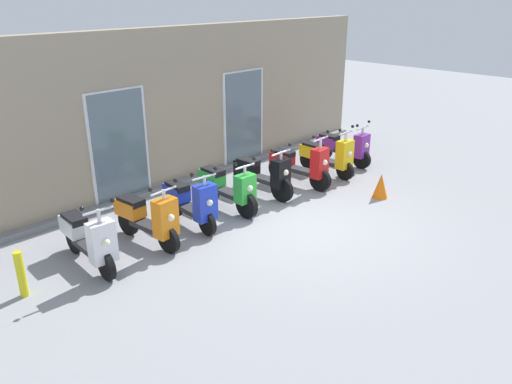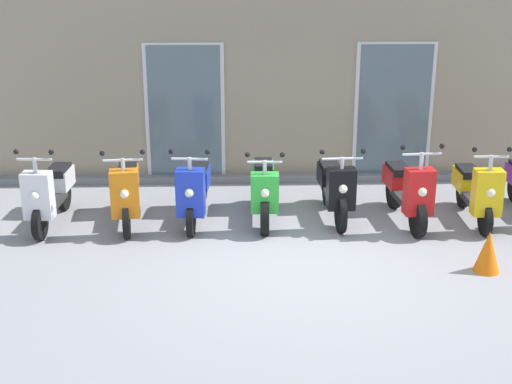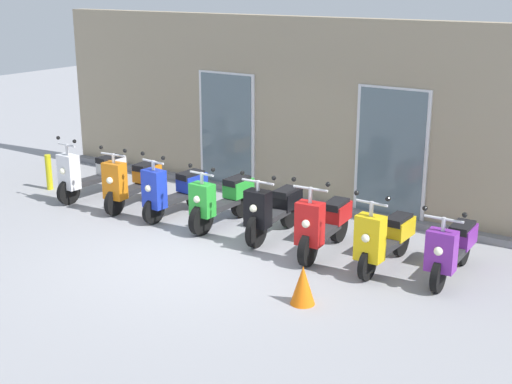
{
  "view_description": "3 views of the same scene",
  "coord_description": "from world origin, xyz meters",
  "px_view_note": "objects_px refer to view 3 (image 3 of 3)",
  "views": [
    {
      "loc": [
        -6.68,
        -5.48,
        4.07
      ],
      "look_at": [
        -0.51,
        0.59,
        0.6
      ],
      "focal_mm": 35.68,
      "sensor_mm": 36.0,
      "label": 1
    },
    {
      "loc": [
        -0.9,
        -8.38,
        3.83
      ],
      "look_at": [
        -0.62,
        0.81,
        0.63
      ],
      "focal_mm": 50.89,
      "sensor_mm": 36.0,
      "label": 2
    },
    {
      "loc": [
        6.28,
        -7.56,
        3.98
      ],
      "look_at": [
        0.46,
        1.0,
        0.85
      ],
      "focal_mm": 49.47,
      "sensor_mm": 36.0,
      "label": 3
    }
  ],
  "objects_px": {
    "scooter_red": "(324,224)",
    "scooter_purple": "(452,248)",
    "scooter_green": "(222,199)",
    "curb_bollard": "(49,172)",
    "scooter_black": "(273,209)",
    "scooter_blue": "(173,189)",
    "scooter_yellow": "(385,237)",
    "traffic_cone": "(303,285)",
    "scooter_orange": "(131,181)",
    "scooter_white": "(91,173)"
  },
  "relations": [
    {
      "from": "scooter_orange",
      "to": "scooter_blue",
      "type": "relative_size",
      "value": 1.02
    },
    {
      "from": "traffic_cone",
      "to": "scooter_yellow",
      "type": "bearing_deg",
      "value": 77.63
    },
    {
      "from": "scooter_green",
      "to": "curb_bollard",
      "type": "height_order",
      "value": "scooter_green"
    },
    {
      "from": "scooter_blue",
      "to": "scooter_purple",
      "type": "relative_size",
      "value": 0.96
    },
    {
      "from": "scooter_yellow",
      "to": "curb_bollard",
      "type": "bearing_deg",
      "value": -179.73
    },
    {
      "from": "scooter_green",
      "to": "scooter_blue",
      "type": "bearing_deg",
      "value": -174.62
    },
    {
      "from": "scooter_green",
      "to": "curb_bollard",
      "type": "bearing_deg",
      "value": -177.28
    },
    {
      "from": "scooter_white",
      "to": "scooter_yellow",
      "type": "bearing_deg",
      "value": -0.52
    },
    {
      "from": "scooter_orange",
      "to": "scooter_red",
      "type": "distance_m",
      "value": 3.95
    },
    {
      "from": "scooter_black",
      "to": "scooter_white",
      "type": "bearing_deg",
      "value": -178.29
    },
    {
      "from": "scooter_white",
      "to": "traffic_cone",
      "type": "bearing_deg",
      "value": -16.88
    },
    {
      "from": "scooter_black",
      "to": "scooter_purple",
      "type": "relative_size",
      "value": 1.03
    },
    {
      "from": "scooter_green",
      "to": "scooter_red",
      "type": "height_order",
      "value": "scooter_red"
    },
    {
      "from": "scooter_blue",
      "to": "scooter_black",
      "type": "xyz_separation_m",
      "value": [
        1.99,
        0.11,
        -0.01
      ]
    },
    {
      "from": "scooter_black",
      "to": "curb_bollard",
      "type": "height_order",
      "value": "scooter_black"
    },
    {
      "from": "curb_bollard",
      "to": "scooter_purple",
      "type": "bearing_deg",
      "value": 1.67
    },
    {
      "from": "scooter_yellow",
      "to": "traffic_cone",
      "type": "height_order",
      "value": "scooter_yellow"
    },
    {
      "from": "scooter_blue",
      "to": "scooter_black",
      "type": "relative_size",
      "value": 0.93
    },
    {
      "from": "scooter_white",
      "to": "traffic_cone",
      "type": "relative_size",
      "value": 3.11
    },
    {
      "from": "scooter_black",
      "to": "scooter_red",
      "type": "xyz_separation_m",
      "value": [
        1.01,
        -0.17,
        -0.0
      ]
    },
    {
      "from": "scooter_black",
      "to": "curb_bollard",
      "type": "relative_size",
      "value": 2.3
    },
    {
      "from": "scooter_yellow",
      "to": "curb_bollard",
      "type": "relative_size",
      "value": 2.21
    },
    {
      "from": "scooter_yellow",
      "to": "scooter_purple",
      "type": "bearing_deg",
      "value": 12.43
    },
    {
      "from": "scooter_red",
      "to": "scooter_purple",
      "type": "distance_m",
      "value": 1.91
    },
    {
      "from": "scooter_black",
      "to": "scooter_yellow",
      "type": "relative_size",
      "value": 1.04
    },
    {
      "from": "curb_bollard",
      "to": "traffic_cone",
      "type": "height_order",
      "value": "curb_bollard"
    },
    {
      "from": "traffic_cone",
      "to": "scooter_black",
      "type": "bearing_deg",
      "value": 131.61
    },
    {
      "from": "scooter_green",
      "to": "scooter_black",
      "type": "xyz_separation_m",
      "value": [
        1.02,
        0.01,
        0.02
      ]
    },
    {
      "from": "scooter_white",
      "to": "scooter_blue",
      "type": "distance_m",
      "value": 2.03
    },
    {
      "from": "scooter_white",
      "to": "scooter_green",
      "type": "relative_size",
      "value": 0.99
    },
    {
      "from": "scooter_blue",
      "to": "scooter_red",
      "type": "bearing_deg",
      "value": -1.31
    },
    {
      "from": "scooter_orange",
      "to": "scooter_yellow",
      "type": "bearing_deg",
      "value": -0.3
    },
    {
      "from": "scooter_orange",
      "to": "scooter_purple",
      "type": "distance_m",
      "value": 5.86
    },
    {
      "from": "scooter_white",
      "to": "scooter_purple",
      "type": "distance_m",
      "value": 6.93
    },
    {
      "from": "scooter_orange",
      "to": "traffic_cone",
      "type": "distance_m",
      "value": 4.88
    },
    {
      "from": "scooter_white",
      "to": "scooter_black",
      "type": "distance_m",
      "value": 4.02
    },
    {
      "from": "scooter_blue",
      "to": "scooter_yellow",
      "type": "bearing_deg",
      "value": -1.0
    },
    {
      "from": "scooter_red",
      "to": "scooter_green",
      "type": "bearing_deg",
      "value": 175.45
    },
    {
      "from": "scooter_red",
      "to": "curb_bollard",
      "type": "height_order",
      "value": "scooter_red"
    },
    {
      "from": "curb_bollard",
      "to": "traffic_cone",
      "type": "bearing_deg",
      "value": -13.57
    },
    {
      "from": "scooter_white",
      "to": "scooter_black",
      "type": "xyz_separation_m",
      "value": [
        4.02,
        0.12,
        -0.01
      ]
    },
    {
      "from": "scooter_white",
      "to": "scooter_blue",
      "type": "relative_size",
      "value": 1.08
    },
    {
      "from": "scooter_white",
      "to": "scooter_orange",
      "type": "distance_m",
      "value": 1.08
    },
    {
      "from": "scooter_orange",
      "to": "curb_bollard",
      "type": "height_order",
      "value": "scooter_orange"
    },
    {
      "from": "scooter_yellow",
      "to": "scooter_orange",
      "type": "bearing_deg",
      "value": 179.7
    },
    {
      "from": "scooter_yellow",
      "to": "curb_bollard",
      "type": "distance_m",
      "value": 7.11
    },
    {
      "from": "scooter_green",
      "to": "scooter_purple",
      "type": "height_order",
      "value": "scooter_green"
    },
    {
      "from": "traffic_cone",
      "to": "scooter_orange",
      "type": "bearing_deg",
      "value": 159.77
    },
    {
      "from": "scooter_green",
      "to": "scooter_yellow",
      "type": "distance_m",
      "value": 3.01
    },
    {
      "from": "scooter_yellow",
      "to": "traffic_cone",
      "type": "xyz_separation_m",
      "value": [
        -0.36,
        -1.66,
        -0.21
      ]
    }
  ]
}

